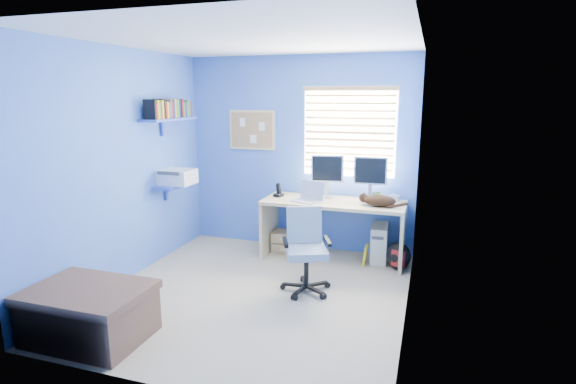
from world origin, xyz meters
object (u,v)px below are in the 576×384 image
(desk, at_px, (333,230))
(office_chair, at_px, (306,260))
(laptop, at_px, (307,193))
(cat, at_px, (380,201))
(tower_pc, at_px, (379,243))

(desk, xyz_separation_m, office_chair, (-0.08, -0.98, -0.05))
(laptop, distance_m, office_chair, 1.02)
(cat, bearing_deg, office_chair, -113.71)
(desk, distance_m, laptop, 0.58)
(desk, distance_m, cat, 0.72)
(office_chair, bearing_deg, cat, 54.16)
(office_chair, bearing_deg, laptop, 104.81)
(desk, relative_size, office_chair, 2.01)
(desk, xyz_separation_m, tower_pc, (0.56, 0.11, -0.14))
(tower_pc, distance_m, office_chair, 1.27)
(laptop, height_order, tower_pc, laptop)
(cat, xyz_separation_m, office_chair, (-0.64, -0.88, -0.49))
(desk, height_order, cat, cat)
(laptop, relative_size, office_chair, 0.38)
(laptop, relative_size, cat, 0.88)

